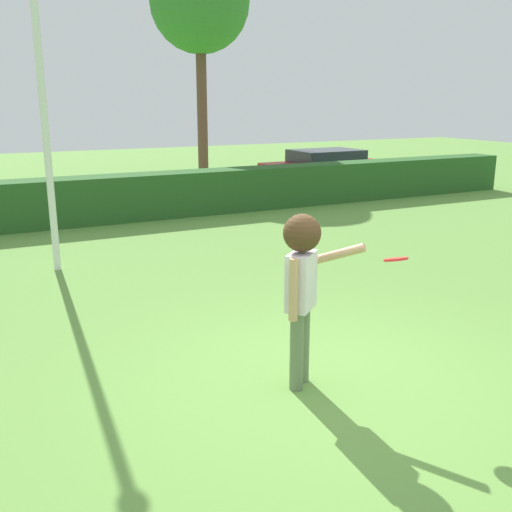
{
  "coord_description": "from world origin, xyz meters",
  "views": [
    {
      "loc": [
        -3.25,
        -4.79,
        2.89
      ],
      "look_at": [
        -0.32,
        1.06,
        1.15
      ],
      "focal_mm": 41.74,
      "sensor_mm": 36.0,
      "label": 1
    }
  ],
  "objects_px": {
    "person": "(302,276)",
    "maple_tree": "(200,3)",
    "parked_car_red": "(326,167)",
    "lamppost": "(42,89)",
    "frisbee": "(396,259)"
  },
  "relations": [
    {
      "from": "person",
      "to": "parked_car_red",
      "type": "relative_size",
      "value": 0.43
    },
    {
      "from": "person",
      "to": "maple_tree",
      "type": "bearing_deg",
      "value": 71.38
    },
    {
      "from": "frisbee",
      "to": "person",
      "type": "bearing_deg",
      "value": 153.46
    },
    {
      "from": "parked_car_red",
      "to": "maple_tree",
      "type": "bearing_deg",
      "value": 111.02
    },
    {
      "from": "person",
      "to": "frisbee",
      "type": "bearing_deg",
      "value": -26.54
    },
    {
      "from": "parked_car_red",
      "to": "maple_tree",
      "type": "height_order",
      "value": "maple_tree"
    },
    {
      "from": "person",
      "to": "lamppost",
      "type": "height_order",
      "value": "lamppost"
    },
    {
      "from": "maple_tree",
      "to": "frisbee",
      "type": "bearing_deg",
      "value": -105.77
    },
    {
      "from": "frisbee",
      "to": "parked_car_red",
      "type": "xyz_separation_m",
      "value": [
        7.11,
        12.11,
        -0.67
      ]
    },
    {
      "from": "lamppost",
      "to": "maple_tree",
      "type": "relative_size",
      "value": 0.67
    },
    {
      "from": "frisbee",
      "to": "lamppost",
      "type": "height_order",
      "value": "lamppost"
    },
    {
      "from": "frisbee",
      "to": "lamppost",
      "type": "distance_m",
      "value": 6.68
    },
    {
      "from": "frisbee",
      "to": "maple_tree",
      "type": "bearing_deg",
      "value": 74.23
    },
    {
      "from": "maple_tree",
      "to": "parked_car_red",
      "type": "bearing_deg",
      "value": -68.98
    },
    {
      "from": "person",
      "to": "maple_tree",
      "type": "distance_m",
      "value": 18.88
    }
  ]
}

